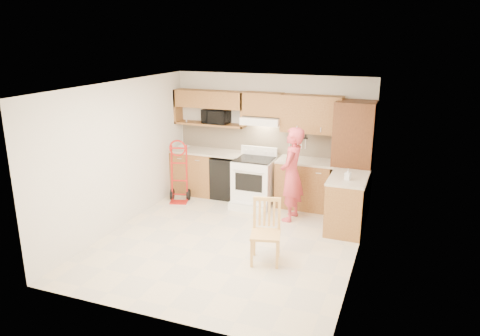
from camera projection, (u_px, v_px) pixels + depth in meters
The scene contains 28 objects.
floor at pixel (229, 241), 7.42m from camera, with size 4.00×4.50×0.02m, color beige.
ceiling at pixel (228, 85), 6.70m from camera, with size 4.00×4.50×0.02m, color white.
wall_back at pixel (271, 137), 9.08m from camera, with size 4.00×0.02×2.50m, color silver.
wall_front at pixel (152, 221), 5.03m from camera, with size 4.00×0.02×2.50m, color silver.
wall_left at pixel (119, 155), 7.74m from camera, with size 0.02×4.50×2.50m, color silver.
wall_right at pixel (361, 182), 6.37m from camera, with size 0.02×4.50×2.50m, color silver.
backsplash at pixel (271, 140), 9.08m from camera, with size 3.92×0.03×0.55m, color beige.
lower_cab_left at pixel (196, 172), 9.56m from camera, with size 0.90×0.60×0.90m, color olive.
dishwasher at pixel (229, 177), 9.31m from camera, with size 0.60×0.60×0.85m, color black.
lower_cab_right at pixel (307, 185), 8.75m from camera, with size 1.14×0.60×0.90m, color olive.
countertop_left at pixel (208, 152), 9.33m from camera, with size 1.50×0.63×0.04m, color #BDB19D.
countertop_right at pixel (308, 161), 8.62m from camera, with size 1.14×0.63×0.04m, color #BDB19D.
cab_return_right at pixel (347, 204), 7.74m from camera, with size 0.60×1.00×0.90m, color olive.
countertop_return at pixel (349, 178), 7.60m from camera, with size 0.63×1.00×0.04m, color #BDB19D.
pantry_tall at pixel (352, 159), 8.30m from camera, with size 0.70×0.60×2.10m, color #603015.
upper_cab_left at pixel (210, 99), 9.15m from camera, with size 1.50×0.33×0.34m, color olive.
upper_shelf_mw at pixel (210, 124), 9.29m from camera, with size 1.50×0.33×0.04m, color olive.
upper_cab_center at pixel (263, 104), 8.77m from camera, with size 0.76×0.33×0.44m, color olive.
upper_cab_right at pixel (312, 114), 8.49m from camera, with size 1.14×0.33×0.70m, color olive.
range_hood at pixel (262, 120), 8.80m from camera, with size 0.76×0.46×0.14m, color white.
knife_strip at pixel (297, 141), 8.85m from camera, with size 0.40×0.05×0.29m, color black, non-canonical shape.
microwave at pixel (216, 116), 9.20m from camera, with size 0.52×0.35×0.29m, color black.
range at pixel (253, 178), 8.82m from camera, with size 0.75×0.98×1.10m, color white, non-canonical shape.
person at pixel (292, 174), 8.05m from camera, with size 0.62×0.41×1.69m, color #C53E49.
hand_truck at pixel (179, 174), 9.00m from camera, with size 0.45×0.41×1.14m, color #B41A15, non-canonical shape.
dining_chair at pixel (266, 232), 6.60m from camera, with size 0.42×0.46×0.95m, color #E2B860, non-canonical shape.
soap_bottle at pixel (348, 174), 7.44m from camera, with size 0.08×0.09×0.19m, color white.
bowl at pixel (184, 147), 9.50m from camera, with size 0.22×0.22×0.05m, color white.
Camera 1 is at (2.57, -6.27, 3.24)m, focal length 34.05 mm.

